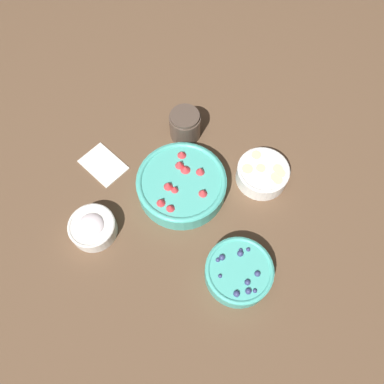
% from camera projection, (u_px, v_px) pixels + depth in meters
% --- Properties ---
extents(ground_plane, '(4.00, 4.00, 0.00)m').
position_uv_depth(ground_plane, '(176.00, 199.00, 1.05)').
color(ground_plane, brown).
extents(bowl_strawberries, '(0.25, 0.25, 0.08)m').
position_uv_depth(bowl_strawberries, '(180.00, 183.00, 1.03)').
color(bowl_strawberries, '#47AD9E').
rests_on(bowl_strawberries, ground_plane).
extents(bowl_blueberries, '(0.17, 0.17, 0.06)m').
position_uv_depth(bowl_blueberries, '(239.00, 272.00, 0.93)').
color(bowl_blueberries, '#47AD9E').
rests_on(bowl_blueberries, ground_plane).
extents(bowl_bananas, '(0.15, 0.15, 0.05)m').
position_uv_depth(bowl_bananas, '(263.00, 173.00, 1.05)').
color(bowl_bananas, white).
rests_on(bowl_bananas, ground_plane).
extents(bowl_cream, '(0.12, 0.12, 0.06)m').
position_uv_depth(bowl_cream, '(92.00, 227.00, 0.98)').
color(bowl_cream, silver).
rests_on(bowl_cream, ground_plane).
extents(jar_chocolate, '(0.09, 0.09, 0.09)m').
position_uv_depth(jar_chocolate, '(185.00, 126.00, 1.11)').
color(jar_chocolate, '#4C3D33').
rests_on(jar_chocolate, ground_plane).
extents(napkin, '(0.15, 0.12, 0.01)m').
position_uv_depth(napkin, '(103.00, 164.00, 1.10)').
color(napkin, silver).
rests_on(napkin, ground_plane).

